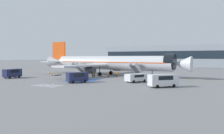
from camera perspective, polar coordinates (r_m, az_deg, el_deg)
ground_plane at (r=65.19m, az=0.49°, el=-2.25°), size 600.00×600.00×0.00m
apron_leadline_yellow at (r=65.43m, az=-0.43°, el=-2.23°), size 81.33×6.04×0.01m
apron_stand_patch_blue at (r=52.62m, az=-7.82°, el=-3.45°), size 6.62×8.01×0.01m
apron_walkway_bar_0 at (r=46.07m, az=-18.74°, el=-4.43°), size 0.44×3.60×0.01m
apron_walkway_bar_1 at (r=45.23m, az=-17.67°, el=-4.55°), size 0.44×3.60×0.01m
apron_walkway_bar_2 at (r=44.41m, az=-16.56°, el=-4.67°), size 0.44×3.60×0.01m
apron_walkway_bar_3 at (r=43.60m, az=-15.40°, el=-4.78°), size 0.44×3.60×0.01m
apron_walkway_bar_4 at (r=42.81m, az=-14.20°, el=-4.91°), size 0.44×3.60×0.01m
airliner at (r=65.51m, az=-0.86°, el=1.10°), size 48.31×34.99×10.74m
boarding_stairs_forward at (r=56.49m, az=6.16°, el=-1.96°), size 2.54×5.35×4.38m
boarding_stairs_aft at (r=66.46m, az=-8.74°, el=-1.29°), size 2.54×5.35×4.35m
fuel_tanker at (r=90.39m, az=3.73°, el=0.14°), size 10.66×2.77×3.21m
service_van_0 at (r=41.19m, az=13.21°, el=-3.23°), size 5.27×5.16×2.37m
service_van_1 at (r=47.86m, az=-9.06°, el=-2.46°), size 3.66×4.85×2.25m
service_van_2 at (r=63.34m, az=-24.58°, el=-1.36°), size 1.83×4.79×2.38m
service_van_3 at (r=48.38m, az=6.33°, el=-2.62°), size 4.27×5.39×1.87m
baggage_cart at (r=67.74m, az=-14.32°, el=-1.93°), size 1.97×2.84×0.87m
ground_crew_0 at (r=61.50m, az=-5.16°, el=-1.55°), size 0.30×0.46×1.84m
ground_crew_1 at (r=60.13m, az=-4.69°, el=-1.74°), size 0.49×0.42×1.69m
ground_crew_2 at (r=59.35m, az=-1.01°, el=-1.84°), size 0.42×0.49×1.61m
ground_crew_3 at (r=59.61m, az=1.16°, el=-1.75°), size 0.46×0.47×1.73m
traffic_cone_0 at (r=70.32m, az=-14.26°, el=-1.69°), size 0.61×0.61×0.68m
traffic_cone_1 at (r=73.87m, az=-16.11°, el=-1.52°), size 0.58×0.58×0.65m
terminal_building at (r=132.61m, az=18.97°, el=2.76°), size 99.98×12.10×12.27m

